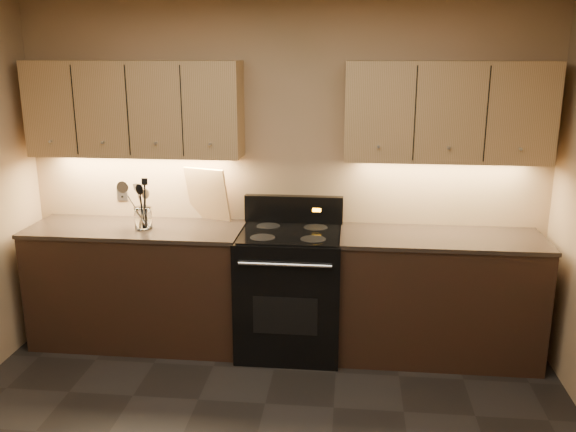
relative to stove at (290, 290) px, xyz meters
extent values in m
cube|color=tan|center=(-0.08, 0.32, 0.82)|extent=(4.00, 0.04, 2.60)
cube|color=black|center=(-1.18, 0.02, -0.03)|extent=(1.60, 0.60, 0.90)
cube|color=#3C3026|center=(-1.18, 0.02, 0.44)|extent=(1.62, 0.62, 0.03)
cube|color=black|center=(1.10, 0.02, -0.03)|extent=(1.44, 0.60, 0.90)
cube|color=#3C3026|center=(1.10, 0.02, 0.44)|extent=(1.46, 0.62, 0.03)
cube|color=black|center=(0.00, -0.01, -0.02)|extent=(0.76, 0.65, 0.92)
cube|color=black|center=(0.00, -0.01, 0.45)|extent=(0.70, 0.60, 0.01)
cube|color=black|center=(0.00, 0.28, 0.55)|extent=(0.76, 0.07, 0.22)
cube|color=orange|center=(0.18, 0.24, 0.56)|extent=(0.06, 0.00, 0.03)
cylinder|color=silver|center=(0.00, -0.35, 0.32)|extent=(0.65, 0.02, 0.02)
cube|color=black|center=(0.00, -0.33, -0.07)|extent=(0.46, 0.00, 0.28)
cylinder|color=black|center=(-0.18, -0.16, 0.45)|extent=(0.18, 0.18, 0.00)
cylinder|color=black|center=(0.18, -0.16, 0.45)|extent=(0.18, 0.18, 0.00)
cylinder|color=black|center=(-0.18, 0.14, 0.45)|extent=(0.18, 0.18, 0.00)
cylinder|color=black|center=(0.18, 0.14, 0.45)|extent=(0.18, 0.18, 0.00)
cube|color=tan|center=(-1.18, 0.17, 1.32)|extent=(1.60, 0.30, 0.70)
cube|color=tan|center=(1.10, 0.17, 1.32)|extent=(1.44, 0.30, 0.70)
cube|color=#B2B5BA|center=(-1.38, 0.31, 0.64)|extent=(0.08, 0.01, 0.12)
cylinder|color=white|center=(-1.10, -0.01, 0.53)|extent=(0.15, 0.15, 0.16)
cylinder|color=white|center=(-1.10, -0.01, 0.46)|extent=(0.13, 0.13, 0.02)
cube|color=tan|center=(-0.67, 0.26, 0.66)|extent=(0.36, 0.22, 0.43)
camera|label=1|loc=(0.44, -4.26, 1.73)|focal=38.00mm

